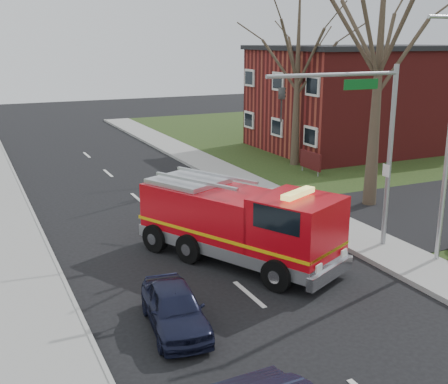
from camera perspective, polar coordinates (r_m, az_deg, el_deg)
name	(u,v)px	position (r m, az deg, el deg)	size (l,w,h in m)	color
ground	(249,294)	(17.65, 2.57, -10.36)	(120.00, 120.00, 0.00)	black
sidewalk_right	(404,260)	(21.00, 17.85, -6.60)	(2.40, 80.00, 0.15)	#A09F9A
sidewalk_left	(41,336)	(16.02, -18.11, -13.69)	(2.40, 80.00, 0.15)	#A09F9A
brick_building	(369,97)	(41.76, 14.56, 9.29)	(15.40, 10.40, 7.25)	maroon
health_center_sign	(310,161)	(32.77, 8.78, 3.16)	(0.12, 2.00, 1.40)	#481012
bare_tree_near	(380,45)	(26.27, 15.59, 14.23)	(6.00, 6.00, 12.00)	#362B20
bare_tree_far	(298,59)	(34.45, 7.52, 13.20)	(5.25, 5.25, 10.50)	#362B20
traffic_signal_mast	(363,126)	(20.28, 13.97, 6.52)	(5.29, 0.18, 6.80)	gray
streetlight_pole	(448,135)	(20.16, 21.81, 5.38)	(1.48, 0.16, 8.40)	#B7BABF
fire_engine	(240,225)	(19.69, 1.62, -3.35)	(5.48, 7.76, 2.98)	#BC0812
parked_car_maroon	(175,308)	(15.54, -5.02, -11.63)	(1.44, 3.59, 1.22)	black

